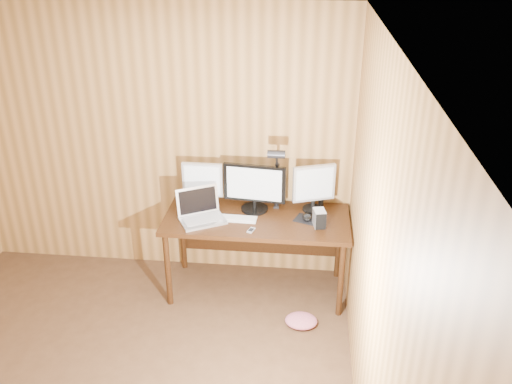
% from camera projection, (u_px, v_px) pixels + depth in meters
% --- Properties ---
extents(room_shell, '(4.00, 4.00, 4.00)m').
position_uv_depth(room_shell, '(66.00, 268.00, 3.09)').
color(room_shell, '#492F1C').
rests_on(room_shell, ground).
extents(desk, '(1.60, 0.70, 0.75)m').
position_uv_depth(desk, '(257.00, 226.00, 4.80)').
color(desk, black).
rests_on(desk, floor).
extents(monitor_center, '(0.55, 0.24, 0.43)m').
position_uv_depth(monitor_center, '(255.00, 187.00, 4.71)').
color(monitor_center, black).
rests_on(monitor_center, desk).
extents(monitor_left, '(0.36, 0.17, 0.41)m').
position_uv_depth(monitor_left, '(203.00, 183.00, 4.80)').
color(monitor_left, black).
rests_on(monitor_left, desk).
extents(monitor_right, '(0.37, 0.18, 0.43)m').
position_uv_depth(monitor_right, '(314.00, 187.00, 4.70)').
color(monitor_right, black).
rests_on(monitor_right, desk).
extents(laptop, '(0.46, 0.43, 0.27)m').
position_uv_depth(laptop, '(201.00, 212.00, 4.63)').
color(laptop, silver).
rests_on(laptop, desk).
extents(keyboard, '(0.39, 0.13, 0.02)m').
position_uv_depth(keyboard, '(235.00, 218.00, 4.65)').
color(keyboard, silver).
rests_on(keyboard, desk).
extents(mousepad, '(0.25, 0.23, 0.00)m').
position_uv_depth(mousepad, '(307.00, 219.00, 4.65)').
color(mousepad, black).
rests_on(mousepad, desk).
extents(mouse, '(0.10, 0.14, 0.04)m').
position_uv_depth(mouse, '(307.00, 217.00, 4.64)').
color(mouse, black).
rests_on(mouse, mousepad).
extents(hard_drive, '(0.12, 0.15, 0.15)m').
position_uv_depth(hard_drive, '(319.00, 218.00, 4.52)').
color(hard_drive, silver).
rests_on(hard_drive, desk).
extents(phone, '(0.07, 0.10, 0.01)m').
position_uv_depth(phone, '(251.00, 230.00, 4.47)').
color(phone, silver).
rests_on(phone, desk).
extents(speaker, '(0.05, 0.05, 0.11)m').
position_uv_depth(speaker, '(321.00, 203.00, 4.82)').
color(speaker, black).
rests_on(speaker, desk).
extents(desk_lamp, '(0.15, 0.21, 0.64)m').
position_uv_depth(desk_lamp, '(277.00, 170.00, 4.61)').
color(desk_lamp, black).
rests_on(desk_lamp, desk).
extents(fabric_pile, '(0.33, 0.30, 0.09)m').
position_uv_depth(fabric_pile, '(301.00, 321.00, 4.53)').
color(fabric_pile, '#BC5B6F').
rests_on(fabric_pile, floor).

